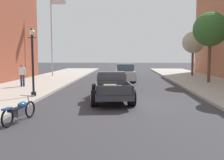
# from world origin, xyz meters

# --- Properties ---
(ground_plane) EXTENTS (140.00, 140.00, 0.00)m
(ground_plane) POSITION_xyz_m (0.00, 0.00, 0.00)
(ground_plane) COLOR #333338
(hotrod_truck_gunmetal) EXTENTS (2.55, 5.07, 1.58)m
(hotrod_truck_gunmetal) POSITION_xyz_m (-0.60, 0.96, 0.75)
(hotrod_truck_gunmetal) COLOR #333338
(hotrod_truck_gunmetal) RESTS_ON ground
(motorcycle_parked) EXTENTS (0.65, 2.10, 0.93)m
(motorcycle_parked) POSITION_xyz_m (-3.73, -3.81, 0.44)
(motorcycle_parked) COLOR black
(motorcycle_parked) RESTS_ON ground
(car_background_silver) EXTENTS (1.99, 4.36, 1.65)m
(car_background_silver) POSITION_xyz_m (0.16, 11.30, 0.77)
(car_background_silver) COLOR #B7B7BC
(car_background_silver) RESTS_ON ground
(pedestrian_sidewalk_left) EXTENTS (0.53, 0.22, 1.65)m
(pedestrian_sidewalk_left) POSITION_xyz_m (-7.48, 5.68, 1.09)
(pedestrian_sidewalk_left) COLOR #232847
(pedestrian_sidewalk_left) RESTS_ON sidewalk_left
(street_lamp_near) EXTENTS (0.50, 0.32, 3.85)m
(street_lamp_near) POSITION_xyz_m (-5.04, 1.25, 2.39)
(street_lamp_near) COLOR black
(street_lamp_near) RESTS_ON sidewalk_left
(flagpole) EXTENTS (1.74, 0.16, 9.16)m
(flagpole) POSITION_xyz_m (-7.77, 15.34, 5.77)
(flagpole) COLOR #B2B2B7
(flagpole) RESTS_ON sidewalk_left
(street_tree_second) EXTENTS (2.88, 2.88, 5.94)m
(street_tree_second) POSITION_xyz_m (7.32, 9.35, 4.62)
(street_tree_second) COLOR brown
(street_tree_second) RESTS_ON sidewalk_right
(street_tree_third) EXTENTS (2.44, 2.44, 4.99)m
(street_tree_third) POSITION_xyz_m (7.87, 16.87, 3.89)
(street_tree_third) COLOR brown
(street_tree_third) RESTS_ON sidewalk_right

